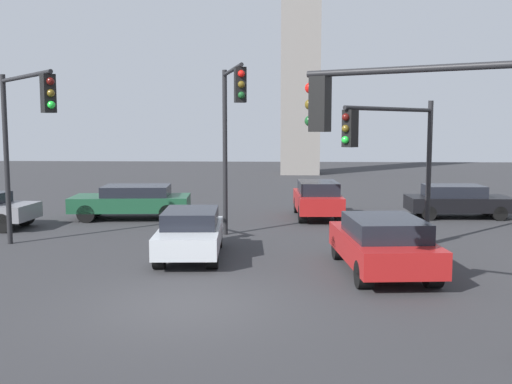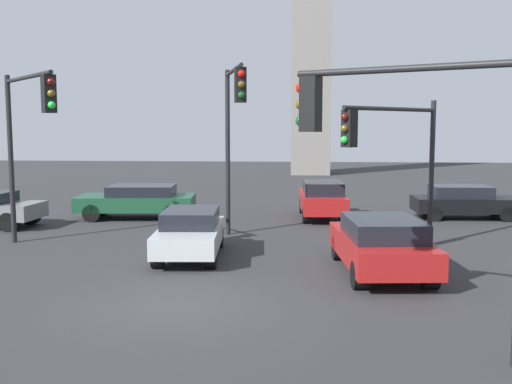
{
  "view_description": "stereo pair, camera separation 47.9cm",
  "coord_description": "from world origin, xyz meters",
  "px_view_note": "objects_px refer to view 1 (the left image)",
  "views": [
    {
      "loc": [
        2.11,
        -12.03,
        3.76
      ],
      "look_at": [
        1.29,
        5.05,
        1.85
      ],
      "focal_mm": 41.62,
      "sensor_mm": 36.0,
      "label": 1
    },
    {
      "loc": [
        2.59,
        -12.0,
        3.76
      ],
      "look_at": [
        1.29,
        5.05,
        1.85
      ],
      "focal_mm": 41.62,
      "sensor_mm": 36.0,
      "label": 2
    }
  ],
  "objects_px": {
    "traffic_light_3": "(417,137)",
    "car_7": "(190,232)",
    "traffic_light_2": "(25,121)",
    "car_6": "(383,243)",
    "car_2": "(457,201)",
    "car_1": "(132,201)",
    "traffic_light_1": "(391,143)",
    "traffic_light_0": "(232,116)",
    "car_3": "(318,199)"
  },
  "relations": [
    {
      "from": "traffic_light_0",
      "to": "traffic_light_1",
      "type": "height_order",
      "value": "traffic_light_0"
    },
    {
      "from": "traffic_light_2",
      "to": "traffic_light_3",
      "type": "height_order",
      "value": "traffic_light_2"
    },
    {
      "from": "traffic_light_1",
      "to": "car_1",
      "type": "height_order",
      "value": "traffic_light_1"
    },
    {
      "from": "car_6",
      "to": "car_7",
      "type": "xyz_separation_m",
      "value": [
        -5.22,
        1.58,
        -0.05
      ]
    },
    {
      "from": "car_2",
      "to": "car_3",
      "type": "height_order",
      "value": "car_3"
    },
    {
      "from": "traffic_light_2",
      "to": "car_2",
      "type": "bearing_deg",
      "value": 76.29
    },
    {
      "from": "traffic_light_2",
      "to": "car_1",
      "type": "height_order",
      "value": "traffic_light_2"
    },
    {
      "from": "car_3",
      "to": "traffic_light_2",
      "type": "bearing_deg",
      "value": 126.89
    },
    {
      "from": "traffic_light_2",
      "to": "car_3",
      "type": "height_order",
      "value": "traffic_light_2"
    },
    {
      "from": "traffic_light_0",
      "to": "traffic_light_2",
      "type": "distance_m",
      "value": 6.13
    },
    {
      "from": "traffic_light_1",
      "to": "traffic_light_3",
      "type": "relative_size",
      "value": 0.91
    },
    {
      "from": "traffic_light_1",
      "to": "car_7",
      "type": "height_order",
      "value": "traffic_light_1"
    },
    {
      "from": "traffic_light_1",
      "to": "car_2",
      "type": "bearing_deg",
      "value": -164.89
    },
    {
      "from": "traffic_light_1",
      "to": "car_6",
      "type": "height_order",
      "value": "traffic_light_1"
    },
    {
      "from": "car_2",
      "to": "car_6",
      "type": "height_order",
      "value": "car_6"
    },
    {
      "from": "traffic_light_0",
      "to": "traffic_light_2",
      "type": "height_order",
      "value": "traffic_light_0"
    },
    {
      "from": "traffic_light_2",
      "to": "car_6",
      "type": "bearing_deg",
      "value": 38.55
    },
    {
      "from": "traffic_light_1",
      "to": "car_7",
      "type": "xyz_separation_m",
      "value": [
        -5.77,
        -0.75,
        -2.54
      ]
    },
    {
      "from": "car_7",
      "to": "traffic_light_1",
      "type": "bearing_deg",
      "value": 93.64
    },
    {
      "from": "car_1",
      "to": "car_3",
      "type": "height_order",
      "value": "car_3"
    },
    {
      "from": "traffic_light_3",
      "to": "car_1",
      "type": "xyz_separation_m",
      "value": [
        -8.38,
        13.42,
        -2.82
      ]
    },
    {
      "from": "traffic_light_3",
      "to": "car_6",
      "type": "distance_m",
      "value": 5.7
    },
    {
      "from": "car_7",
      "to": "traffic_light_0",
      "type": "bearing_deg",
      "value": 150.35
    },
    {
      "from": "traffic_light_3",
      "to": "car_1",
      "type": "height_order",
      "value": "traffic_light_3"
    },
    {
      "from": "car_6",
      "to": "car_7",
      "type": "distance_m",
      "value": 5.45
    },
    {
      "from": "car_1",
      "to": "car_2",
      "type": "relative_size",
      "value": 1.16
    },
    {
      "from": "traffic_light_3",
      "to": "car_7",
      "type": "distance_m",
      "value": 8.66
    },
    {
      "from": "traffic_light_3",
      "to": "car_3",
      "type": "distance_m",
      "value": 14.33
    },
    {
      "from": "car_2",
      "to": "car_7",
      "type": "distance_m",
      "value": 12.56
    },
    {
      "from": "traffic_light_3",
      "to": "traffic_light_2",
      "type": "bearing_deg",
      "value": -7.09
    },
    {
      "from": "traffic_light_1",
      "to": "traffic_light_3",
      "type": "bearing_deg",
      "value": 37.9
    },
    {
      "from": "traffic_light_0",
      "to": "traffic_light_3",
      "type": "distance_m",
      "value": 9.49
    },
    {
      "from": "traffic_light_0",
      "to": "traffic_light_2",
      "type": "bearing_deg",
      "value": -85.59
    },
    {
      "from": "traffic_light_0",
      "to": "car_7",
      "type": "relative_size",
      "value": 1.37
    },
    {
      "from": "traffic_light_1",
      "to": "car_1",
      "type": "bearing_deg",
      "value": -79.0
    },
    {
      "from": "car_7",
      "to": "traffic_light_3",
      "type": "bearing_deg",
      "value": 33.14
    },
    {
      "from": "car_1",
      "to": "car_6",
      "type": "height_order",
      "value": "car_6"
    },
    {
      "from": "car_1",
      "to": "car_2",
      "type": "xyz_separation_m",
      "value": [
        13.26,
        0.97,
        -0.04
      ]
    },
    {
      "from": "traffic_light_3",
      "to": "car_1",
      "type": "relative_size",
      "value": 1.03
    },
    {
      "from": "car_2",
      "to": "car_7",
      "type": "bearing_deg",
      "value": -142.68
    },
    {
      "from": "traffic_light_2",
      "to": "car_7",
      "type": "xyz_separation_m",
      "value": [
        4.8,
        -0.19,
        -3.17
      ]
    },
    {
      "from": "car_3",
      "to": "traffic_light_0",
      "type": "bearing_deg",
      "value": 148.01
    },
    {
      "from": "car_7",
      "to": "traffic_light_2",
      "type": "bearing_deg",
      "value": -96.04
    },
    {
      "from": "traffic_light_2",
      "to": "car_2",
      "type": "xyz_separation_m",
      "value": [
        14.6,
        7.67,
        -3.18
      ]
    },
    {
      "from": "traffic_light_2",
      "to": "traffic_light_0",
      "type": "bearing_deg",
      "value": 66.72
    },
    {
      "from": "traffic_light_2",
      "to": "car_1",
      "type": "relative_size",
      "value": 1.11
    },
    {
      "from": "car_3",
      "to": "car_2",
      "type": "bearing_deg",
      "value": -89.07
    },
    {
      "from": "traffic_light_1",
      "to": "car_1",
      "type": "distance_m",
      "value": 11.37
    },
    {
      "from": "traffic_light_3",
      "to": "car_7",
      "type": "xyz_separation_m",
      "value": [
        -4.91,
        6.54,
        -2.85
      ]
    },
    {
      "from": "traffic_light_3",
      "to": "car_6",
      "type": "xyz_separation_m",
      "value": [
        0.3,
        4.96,
        -2.79
      ]
    }
  ]
}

